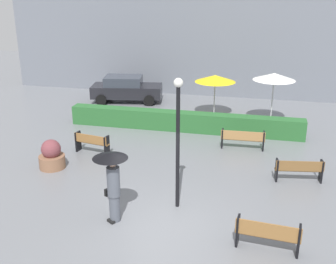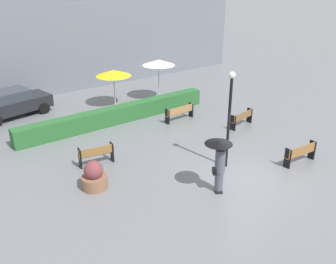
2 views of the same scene
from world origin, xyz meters
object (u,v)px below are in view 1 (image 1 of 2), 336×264
bench_near_right (268,234)px  bench_far_right (299,169)px  bench_back_row (243,138)px  bench_far_left (92,142)px  planter_pot (52,156)px  lamp_post (178,132)px  patio_umbrella_white (274,77)px  parked_car (126,88)px  patio_umbrella_yellow (215,79)px  pedestrian_with_umbrella (112,177)px

bench_near_right → bench_far_right: bearing=76.2°
bench_back_row → bench_far_right: size_ratio=1.10×
bench_back_row → bench_far_left: size_ratio=1.19×
planter_pot → lamp_post: (5.33, -1.78, 2.05)m
bench_back_row → bench_far_right: 3.46m
lamp_post → patio_umbrella_white: 9.61m
parked_car → bench_far_right: bearing=-43.3°
bench_far_left → planter_pot: planter_pot is taller
bench_far_left → patio_umbrella_white: patio_umbrella_white is taller
bench_far_left → patio_umbrella_white: (7.32, 5.68, 1.96)m
bench_far_left → patio_umbrella_yellow: size_ratio=0.68×
pedestrian_with_umbrella → patio_umbrella_white: size_ratio=0.82×
bench_far_right → planter_pot: size_ratio=1.49×
bench_near_right → planter_pot: planter_pot is taller
bench_far_left → pedestrian_with_umbrella: (2.72, -4.70, 0.91)m
lamp_post → patio_umbrella_yellow: 9.71m
bench_near_right → planter_pot: 8.85m
bench_far_left → bench_near_right: bearing=-36.0°
patio_umbrella_yellow → patio_umbrella_white: (2.96, -0.55, 0.35)m
patio_umbrella_yellow → bench_near_right: bearing=-76.1°
planter_pot → patio_umbrella_white: bearing=41.7°
bench_near_right → patio_umbrella_yellow: 11.90m
patio_umbrella_yellow → parked_car: bearing=160.5°
bench_far_left → bench_far_right: size_ratio=0.92×
bench_back_row → bench_far_left: 6.43m
bench_back_row → bench_far_right: (2.15, -2.71, -0.00)m
bench_near_right → patio_umbrella_yellow: patio_umbrella_yellow is taller
bench_near_right → lamp_post: lamp_post is taller
patio_umbrella_yellow → bench_far_right: bearing=-60.7°
pedestrian_with_umbrella → patio_umbrella_white: patio_umbrella_white is taller
pedestrian_with_umbrella → bench_far_right: bearing=35.3°
bench_far_right → parked_car: bearing=136.7°
bench_back_row → planter_pot: size_ratio=1.63×
bench_far_right → patio_umbrella_white: bearing=98.4°
bench_far_left → lamp_post: bearing=-38.3°
bench_back_row → bench_far_left: (-6.13, -1.94, 0.01)m
bench_back_row → parked_car: (-7.39, 6.28, 0.32)m
bench_back_row → patio_umbrella_yellow: size_ratio=0.82×
parked_car → bench_far_left: bearing=-81.3°
bench_far_right → lamp_post: size_ratio=0.41×
bench_back_row → planter_pot: bearing=-152.8°
bench_back_row → patio_umbrella_yellow: bearing=112.4°
patio_umbrella_yellow → parked_car: size_ratio=0.52×
bench_back_row → patio_umbrella_white: patio_umbrella_white is taller
bench_back_row → patio_umbrella_yellow: (-1.77, 4.29, 1.62)m
pedestrian_with_umbrella → planter_pot: bearing=140.4°
bench_far_right → lamp_post: 5.15m
bench_far_left → lamp_post: size_ratio=0.38×
bench_far_right → lamp_post: bearing=-145.1°
bench_back_row → lamp_post: (-1.73, -5.41, 2.04)m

